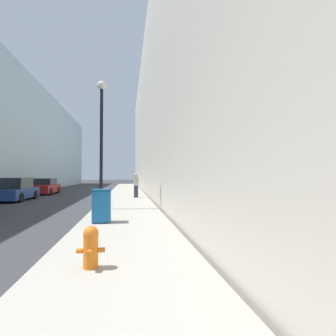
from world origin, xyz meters
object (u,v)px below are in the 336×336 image
at_px(parked_sedan_near, 15,190).
at_px(parked_sedan_far, 45,187).
at_px(lamppost, 101,133).
at_px(fire_hydrant, 91,246).
at_px(trash_bin, 102,205).
at_px(pedestrian_on_sidewalk, 136,185).

relative_size(parked_sedan_near, parked_sedan_far, 1.02).
height_order(lamppost, parked_sedan_far, lamppost).
bearing_deg(parked_sedan_near, fire_hydrant, -64.38).
xyz_separation_m(trash_bin, lamppost, (-0.40, 3.78, 3.20)).
relative_size(trash_bin, pedestrian_on_sidewalk, 0.65).
xyz_separation_m(trash_bin, parked_sedan_near, (-7.01, 10.46, 0.00)).
distance_m(trash_bin, parked_sedan_near, 12.59).
bearing_deg(parked_sedan_near, trash_bin, -56.17).
relative_size(fire_hydrant, trash_bin, 0.64).
distance_m(fire_hydrant, parked_sedan_near, 16.81).
xyz_separation_m(lamppost, parked_sedan_far, (-6.45, 12.99, -3.24)).
distance_m(fire_hydrant, parked_sedan_far, 22.61).
distance_m(fire_hydrant, lamppost, 9.16).
relative_size(lamppost, parked_sedan_near, 1.42).
bearing_deg(parked_sedan_far, lamppost, -63.59).
xyz_separation_m(parked_sedan_near, pedestrian_on_sidewalk, (8.55, -0.19, 0.31)).
relative_size(fire_hydrant, parked_sedan_near, 0.17).
bearing_deg(trash_bin, parked_sedan_far, 112.21).
distance_m(lamppost, pedestrian_on_sidewalk, 7.37).
height_order(fire_hydrant, parked_sedan_far, parked_sedan_far).
distance_m(parked_sedan_far, pedestrian_on_sidewalk, 10.61).
relative_size(trash_bin, parked_sedan_far, 0.26).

